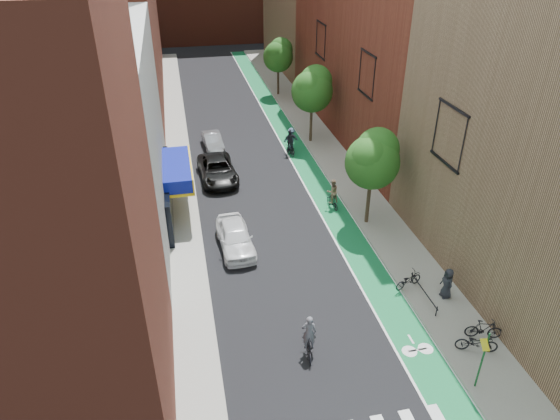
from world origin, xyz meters
TOP-DOWN VIEW (x-y plane):
  - ground at (0.00, 0.00)m, footprint 160.00×160.00m
  - bike_lane at (4.00, 26.00)m, footprint 2.00×68.00m
  - sidewalk_left at (-6.00, 26.00)m, footprint 2.00×68.00m
  - sidewalk_right at (6.50, 26.00)m, footprint 3.00×68.00m
  - building_left_near_red at (-11.00, -1.00)m, footprint 8.00×10.00m
  - building_left_white at (-11.00, 14.00)m, footprint 8.00×20.00m
  - building_right_mid_red at (12.00, 26.00)m, footprint 8.00×28.00m
  - tree_near at (5.65, 10.02)m, footprint 3.40×3.36m
  - tree_mid at (5.65, 24.02)m, footprint 3.55×3.53m
  - tree_far at (5.65, 38.02)m, footprint 3.30×3.25m
  - sign_pole at (5.38, -3.50)m, footprint 0.13×0.71m
  - parked_car_white at (-3.11, 8.94)m, footprint 2.13×4.83m
  - parked_car_black at (-3.19, 18.44)m, footprint 2.90×5.78m
  - parked_car_silver at (-3.00, 24.36)m, footprint 1.75×4.17m
  - cyclist_lead at (-0.97, -0.16)m, footprint 0.91×1.79m
  - cyclist_lane_near at (4.04, 12.52)m, footprint 0.95×1.56m
  - cyclist_lane_mid at (3.20, 21.69)m, footprint 1.13×1.61m
  - cyclist_lane_far at (3.45, 22.26)m, footprint 1.23×1.55m
  - parked_bike_near at (6.47, -1.68)m, footprint 2.01×1.25m
  - parked_bike_mid at (7.23, -1.01)m, footprint 1.80×0.98m
  - parked_bike_far at (5.40, 3.22)m, footprint 1.82×1.13m
  - pedestrian at (6.96, 2.08)m, footprint 0.59×0.87m

SIDE VIEW (x-z plane):
  - ground at x=0.00m, z-range 0.00..0.00m
  - bike_lane at x=4.00m, z-range 0.00..0.01m
  - sidewalk_left at x=-6.00m, z-range 0.00..0.15m
  - sidewalk_right at x=6.50m, z-range 0.00..0.15m
  - parked_bike_far at x=5.40m, z-range 0.15..1.06m
  - parked_bike_near at x=6.47m, z-range 0.15..1.14m
  - parked_bike_mid at x=7.23m, z-range 0.15..1.19m
  - parked_car_silver at x=-3.00m, z-range 0.00..1.34m
  - cyclist_lead at x=-0.97m, z-range -0.34..1.83m
  - parked_car_black at x=-3.19m, z-range 0.00..1.57m
  - parked_car_white at x=-3.11m, z-range 0.00..1.62m
  - cyclist_lane_mid at x=3.20m, z-range -0.20..1.98m
  - cyclist_lane_near at x=4.04m, z-range -0.11..1.96m
  - pedestrian at x=6.96m, z-range 0.15..1.87m
  - cyclist_lane_far at x=3.45m, z-range -0.06..2.10m
  - sign_pole at x=5.38m, z-range 0.34..3.34m
  - tree_far at x=5.65m, z-range 1.40..7.60m
  - tree_near at x=5.65m, z-range 1.45..7.87m
  - tree_mid at x=5.65m, z-range 1.52..8.26m
  - building_left_white at x=-11.00m, z-range 0.00..12.00m
  - building_left_near_red at x=-11.00m, z-range 0.00..16.00m
  - building_right_mid_red at x=12.00m, z-range 0.00..22.00m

